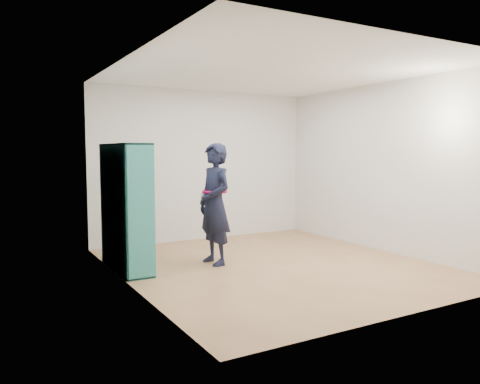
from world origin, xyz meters
TOP-DOWN VIEW (x-y plane):
  - floor at (0.00, 0.00)m, footprint 4.50×4.50m
  - ceiling at (0.00, 0.00)m, footprint 4.50×4.50m
  - wall_left at (-2.00, 0.00)m, footprint 0.02×4.50m
  - wall_right at (2.00, 0.00)m, footprint 0.02×4.50m
  - wall_back at (0.00, 2.25)m, footprint 4.00×0.02m
  - wall_front at (0.00, -2.25)m, footprint 4.00×0.02m
  - bookshelf at (-1.84, 0.80)m, footprint 0.36×1.24m
  - person at (-0.67, 0.48)m, footprint 0.46×0.64m
  - smartphone at (-0.82, 0.55)m, footprint 0.02×0.10m

SIDE VIEW (x-z plane):
  - floor at x=0.00m, z-range 0.00..0.00m
  - bookshelf at x=-1.84m, z-range -0.02..1.63m
  - person at x=-0.67m, z-range 0.00..1.67m
  - smartphone at x=-0.82m, z-range 0.88..1.01m
  - wall_left at x=-2.00m, z-range 0.00..2.60m
  - wall_right at x=2.00m, z-range 0.00..2.60m
  - wall_back at x=0.00m, z-range 0.00..2.60m
  - wall_front at x=0.00m, z-range 0.00..2.60m
  - ceiling at x=0.00m, z-range 2.60..2.60m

